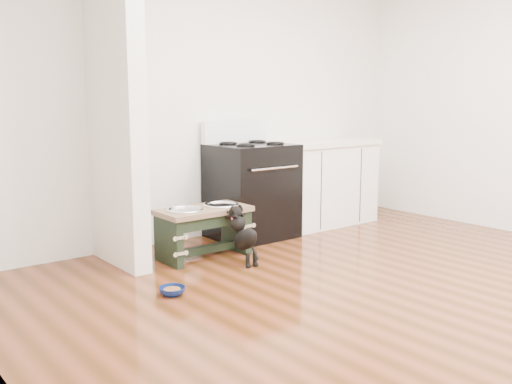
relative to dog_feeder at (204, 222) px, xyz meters
name	(u,v)px	position (x,y,z in m)	size (l,w,h in m)	color
ground	(419,302)	(0.53, -1.83, -0.31)	(5.00, 5.00, 0.00)	#40210B
room_shell	(431,57)	(0.53, -1.83, 1.31)	(5.00, 5.00, 5.00)	silver
partition_wall	(115,100)	(-0.65, 0.27, 1.04)	(0.15, 0.80, 2.70)	silver
oven_range	(252,189)	(0.78, 0.33, 0.17)	(0.76, 0.69, 1.14)	black
cabinet_run	(321,182)	(1.76, 0.35, 0.14)	(1.24, 0.64, 0.91)	white
dog_feeder	(204,222)	(0.00, 0.00, 0.00)	(0.79, 0.42, 0.45)	black
puppy	(243,233)	(0.14, -0.36, -0.04)	(0.14, 0.41, 0.48)	black
floor_bowl	(172,291)	(-0.71, -0.67, -0.28)	(0.23, 0.23, 0.06)	#0B1B51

